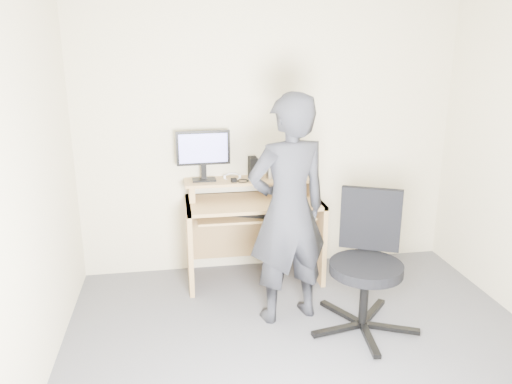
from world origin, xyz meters
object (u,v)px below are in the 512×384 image
object	(u,v)px
desk	(252,219)
person	(288,211)
monitor	(203,151)
office_chair	(367,257)

from	to	relation	value
desk	person	bearing A→B (deg)	-79.50
desk	person	world-z (taller)	person
monitor	person	size ratio (longest dim) A/B	0.27
monitor	desk	bearing A→B (deg)	-13.73
monitor	office_chair	distance (m)	1.69
desk	office_chair	size ratio (longest dim) A/B	1.17
desk	person	xyz separation A→B (m)	(0.15, -0.79, 0.34)
monitor	office_chair	world-z (taller)	monitor
office_chair	person	distance (m)	0.68
office_chair	desk	bearing A→B (deg)	150.07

